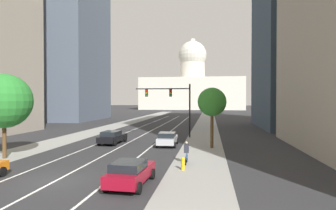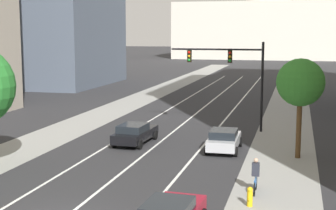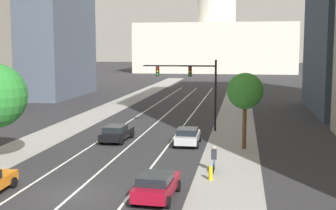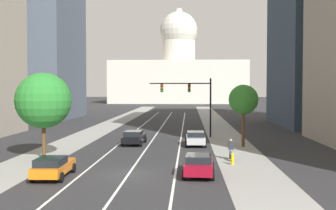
% 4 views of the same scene
% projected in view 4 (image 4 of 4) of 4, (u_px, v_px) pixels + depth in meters
% --- Properties ---
extents(ground_plane, '(400.00, 400.00, 0.00)m').
position_uv_depth(ground_plane, '(164.00, 123.00, 67.58)').
color(ground_plane, '#2B2B2D').
extents(sidewalk_left, '(4.24, 130.00, 0.01)m').
position_uv_depth(sidewalk_left, '(107.00, 126.00, 63.02)').
color(sidewalk_left, gray).
rests_on(sidewalk_left, ground).
extents(sidewalk_right, '(4.24, 130.00, 0.01)m').
position_uv_depth(sidewalk_right, '(218.00, 126.00, 62.16)').
color(sidewalk_right, gray).
rests_on(sidewalk_right, ground).
extents(lane_stripe_left, '(0.16, 90.00, 0.01)m').
position_uv_depth(lane_stripe_left, '(133.00, 133.00, 52.77)').
color(lane_stripe_left, white).
rests_on(lane_stripe_left, ground).
extents(lane_stripe_center, '(0.16, 90.00, 0.01)m').
position_uv_depth(lane_stripe_center, '(157.00, 133.00, 52.61)').
color(lane_stripe_center, white).
rests_on(lane_stripe_center, ground).
extents(lane_stripe_right, '(0.16, 90.00, 0.01)m').
position_uv_depth(lane_stripe_right, '(182.00, 134.00, 52.45)').
color(lane_stripe_right, white).
rests_on(lane_stripe_right, ground).
extents(capitol_building, '(51.66, 28.35, 36.94)m').
position_uv_depth(capitol_building, '(179.00, 75.00, 162.43)').
color(capitol_building, beige).
rests_on(capitol_building, ground).
extents(car_orange, '(2.10, 4.48, 1.40)m').
position_uv_depth(car_orange, '(53.00, 166.00, 26.64)').
color(car_orange, orange).
rests_on(car_orange, ground).
extents(car_silver, '(2.10, 4.26, 1.46)m').
position_uv_depth(car_silver, '(195.00, 138.00, 41.47)').
color(car_silver, '#B2B5BA').
rests_on(car_silver, ground).
extents(car_black, '(2.22, 4.79, 1.44)m').
position_uv_depth(car_black, '(134.00, 137.00, 42.39)').
color(car_black, black).
rests_on(car_black, ground).
extents(car_crimson, '(2.20, 4.35, 1.45)m').
position_uv_depth(car_crimson, '(199.00, 164.00, 27.23)').
color(car_crimson, maroon).
rests_on(car_crimson, ground).
extents(traffic_signal_mast, '(7.28, 0.39, 6.97)m').
position_uv_depth(traffic_signal_mast, '(192.00, 96.00, 48.44)').
color(traffic_signal_mast, black).
rests_on(traffic_signal_mast, ground).
extents(fire_hydrant, '(0.26, 0.35, 0.91)m').
position_uv_depth(fire_hydrant, '(232.00, 159.00, 31.13)').
color(fire_hydrant, yellow).
rests_on(fire_hydrant, ground).
extents(cyclist, '(0.36, 1.70, 1.72)m').
position_uv_depth(cyclist, '(231.00, 150.00, 33.12)').
color(cyclist, black).
rests_on(cyclist, ground).
extents(street_tree_near_right, '(2.91, 2.91, 6.15)m').
position_uv_depth(street_tree_near_right, '(243.00, 100.00, 40.38)').
color(street_tree_near_right, '#51381E').
rests_on(street_tree_near_right, ground).
extents(street_tree_near_left, '(4.55, 4.55, 7.09)m').
position_uv_depth(street_tree_near_left, '(43.00, 101.00, 33.54)').
color(street_tree_near_left, '#51381E').
rests_on(street_tree_near_left, ground).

